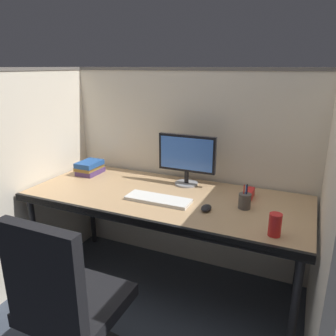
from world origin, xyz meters
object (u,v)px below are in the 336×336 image
office_chair (72,327)px  red_stapler (250,194)px  book_stack (90,168)px  keyboard_main (159,199)px  monitor_center (187,156)px  soda_can (275,225)px  pen_cup (245,201)px  computer_mouse (206,208)px  desk (164,203)px

office_chair → red_stapler: bearing=53.6°
book_stack → red_stapler: 1.29m
keyboard_main → office_chair: bearing=-97.0°
monitor_center → soda_can: bearing=-37.6°
book_stack → pen_cup: bearing=-7.5°
office_chair → computer_mouse: office_chair is taller
monitor_center → red_stapler: size_ratio=2.87×
monitor_center → soda_can: size_ratio=3.52×
computer_mouse → soda_can: bearing=-19.8°
book_stack → red_stapler: (1.29, 0.00, -0.02)m
desk → monitor_center: monitor_center is taller
desk → red_stapler: size_ratio=12.67×
keyboard_main → computer_mouse: 0.33m
monitor_center → pen_cup: 0.57m
pen_cup → office_chair: bearing=-125.0°
computer_mouse → desk: bearing=161.3°
monitor_center → computer_mouse: size_ratio=4.48×
keyboard_main → pen_cup: size_ratio=2.75×
soda_can → book_stack: bearing=163.3°
red_stapler → soda_can: (0.21, -0.45, 0.03)m
office_chair → red_stapler: office_chair is taller
office_chair → book_stack: 1.33m
computer_mouse → red_stapler: 0.37m
keyboard_main → red_stapler: 0.61m
desk → computer_mouse: computer_mouse is taller
book_stack → office_chair: bearing=-58.3°
desk → book_stack: size_ratio=8.72×
office_chair → computer_mouse: size_ratio=10.16×
monitor_center → book_stack: monitor_center is taller
office_chair → monitor_center: monitor_center is taller
keyboard_main → desk: bearing=91.6°
pen_cup → keyboard_main: bearing=-167.9°
pen_cup → book_stack: bearing=172.5°
monitor_center → soda_can: monitor_center is taller
red_stapler → computer_mouse: bearing=-123.8°
keyboard_main → pen_cup: pen_cup is taller
desk → monitor_center: size_ratio=4.42×
computer_mouse → book_stack: bearing=164.5°
computer_mouse → monitor_center: bearing=125.7°
desk → book_stack: book_stack is taller
pen_cup → computer_mouse: bearing=-147.6°
red_stapler → book_stack: bearing=-179.8°
desk → soda_can: 0.80m
monitor_center → keyboard_main: (-0.05, -0.36, -0.20)m
monitor_center → red_stapler: (0.48, -0.08, -0.19)m
monitor_center → keyboard_main: monitor_center is taller
desk → computer_mouse: 0.36m
book_stack → soda_can: bearing=-16.7°
desk → office_chair: 0.94m
keyboard_main → pen_cup: bearing=12.1°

